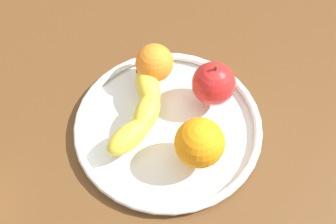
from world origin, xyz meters
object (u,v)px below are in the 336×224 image
orange_front_left (154,63)px  apple (214,84)px  orange_back_left (200,143)px  fruit_bowl (168,126)px  banana (141,110)px

orange_front_left → apple: bearing=-119.1°
orange_back_left → orange_front_left: orange_back_left is taller
fruit_bowl → banana: bearing=70.4°
fruit_bowl → orange_front_left: (9.52, 1.60, 3.98)cm
orange_back_left → orange_front_left: (15.39, 5.68, -0.52)cm
fruit_bowl → banana: size_ratio=1.68×
fruit_bowl → orange_back_left: (-5.87, -4.08, 4.50)cm
apple → orange_back_left: apple is taller
fruit_bowl → orange_front_left: orange_front_left is taller
orange_back_left → fruit_bowl: bearing=34.8°
apple → orange_front_left: bearing=60.9°
fruit_bowl → apple: apple is taller
banana → orange_front_left: size_ratio=2.82×
apple → orange_front_left: apple is taller
apple → orange_front_left: size_ratio=1.24×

